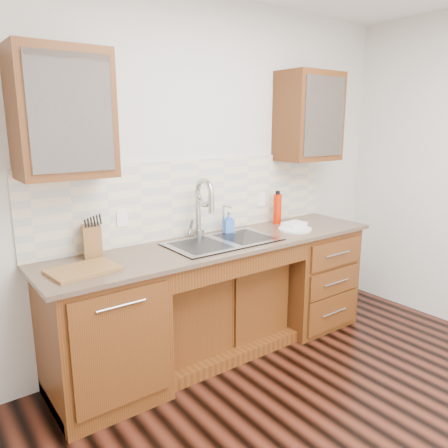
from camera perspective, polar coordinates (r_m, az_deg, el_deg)
wall_back at (r=3.47m, az=-3.97°, el=6.03°), size 4.00×0.10×2.70m
base_cabinet_left at (r=3.01m, az=-15.59°, el=-13.74°), size 0.70×0.62×0.88m
base_cabinet_center at (r=3.52m, az=-1.29°, el=-10.77°), size 1.20×0.44×0.70m
base_cabinet_right at (r=4.02m, az=10.66°, el=-6.56°), size 0.70×0.62×0.88m
countertop at (r=3.26m, az=-0.26°, el=-2.58°), size 2.70×0.65×0.03m
backsplash at (r=3.44m, az=-3.38°, el=3.54°), size 2.70×0.02×0.59m
sink at (r=3.27m, az=-0.11°, el=-3.82°), size 0.84×0.46×0.19m
faucet at (r=3.34m, az=-3.42°, el=1.59°), size 0.04×0.04×0.40m
filter_tap at (r=3.50m, az=-0.08°, el=0.82°), size 0.02×0.02×0.24m
upper_cabinet_left at (r=2.80m, az=-20.39°, el=13.33°), size 0.55×0.34×0.75m
upper_cabinet_right at (r=3.96m, az=11.01°, el=13.58°), size 0.55×0.34×0.75m
outlet_left at (r=3.14m, az=-13.17°, el=0.72°), size 0.08×0.01×0.12m
outlet_right at (r=3.84m, az=4.89°, el=3.21°), size 0.08×0.01×0.12m
soap_bottle at (r=3.48m, az=0.57°, el=0.17°), size 0.09×0.09×0.17m
water_bottle at (r=3.84m, az=6.98°, el=1.97°), size 0.09×0.09×0.26m
plate at (r=3.65m, az=9.25°, el=-0.66°), size 0.28×0.28×0.02m
dish_towel at (r=3.73m, az=9.16°, el=-0.01°), size 0.20×0.16×0.03m
knife_block at (r=3.02m, az=-16.85°, el=-2.06°), size 0.16×0.21×0.21m
cutting_board at (r=2.75m, az=-17.89°, el=-5.71°), size 0.42×0.32×0.02m
cup_left_a at (r=2.78m, az=-22.16°, el=12.13°), size 0.16×0.16×0.10m
cup_left_b at (r=2.84m, az=-17.79°, el=12.49°), size 0.13×0.13×0.10m
cup_right_a at (r=3.93m, az=10.56°, el=12.78°), size 0.14×0.14×0.09m
cup_right_b at (r=4.00m, az=11.57°, el=12.80°), size 0.12×0.12×0.10m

